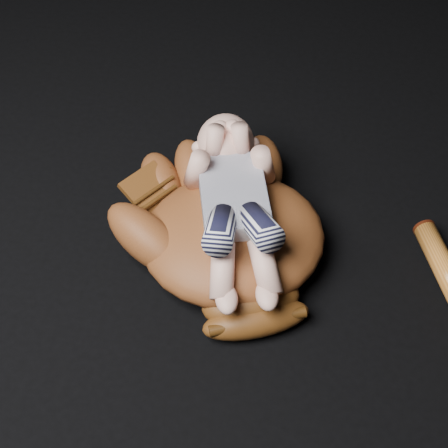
{
  "coord_description": "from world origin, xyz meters",
  "views": [
    {
      "loc": [
        -0.1,
        -0.59,
        1.01
      ],
      "look_at": [
        -0.2,
        0.19,
        0.08
      ],
      "focal_mm": 55.0,
      "sensor_mm": 36.0,
      "label": 1
    }
  ],
  "objects": [
    {
      "name": "baseball_glove",
      "position": [
        -0.18,
        0.18,
        0.07
      ],
      "size": [
        0.55,
        0.58,
        0.15
      ],
      "primitive_type": null,
      "rotation": [
        0.0,
        0.0,
        0.36
      ],
      "color": "#5E2D14",
      "rests_on": "ground"
    },
    {
      "name": "newborn_baby",
      "position": [
        -0.18,
        0.19,
        0.14
      ],
      "size": [
        0.27,
        0.44,
        0.16
      ],
      "primitive_type": null,
      "rotation": [
        0.0,
        0.0,
        0.23
      ],
      "color": "#E6A994",
      "rests_on": "baseball_glove"
    }
  ]
}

